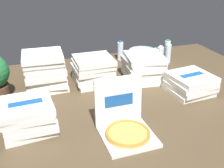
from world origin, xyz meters
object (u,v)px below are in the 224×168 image
(water_bottle_1, at_px, (160,56))
(open_pizza_box, at_px, (125,125))
(pizza_stack_left_far, at_px, (190,84))
(water_bottle_4, at_px, (167,49))
(pizza_stack_center_far, at_px, (28,116))
(pizza_stack_center_near, at_px, (144,68))
(water_bottle_2, at_px, (168,53))
(ice_bucket, at_px, (142,55))
(water_bottle_0, at_px, (120,51))
(water_bottle_3, at_px, (155,58))
(pizza_stack_right_mid, at_px, (45,71))
(pizza_stack_right_far, at_px, (93,70))

(water_bottle_1, bearing_deg, open_pizza_box, -128.26)
(pizza_stack_left_far, bearing_deg, water_bottle_4, 73.54)
(open_pizza_box, bearing_deg, pizza_stack_center_far, 155.86)
(pizza_stack_center_near, bearing_deg, water_bottle_4, 41.71)
(water_bottle_1, relative_size, water_bottle_2, 1.00)
(pizza_stack_center_far, xyz_separation_m, pizza_stack_left_far, (1.39, 0.11, -0.02))
(ice_bucket, height_order, water_bottle_0, water_bottle_0)
(water_bottle_1, distance_m, water_bottle_3, 0.10)
(pizza_stack_center_near, height_order, water_bottle_0, pizza_stack_center_near)
(pizza_stack_center_far, height_order, water_bottle_1, water_bottle_1)
(pizza_stack_right_mid, relative_size, water_bottle_3, 1.73)
(pizza_stack_left_far, xyz_separation_m, water_bottle_2, (0.19, 0.73, 0.02))
(open_pizza_box, relative_size, pizza_stack_right_mid, 0.97)
(pizza_stack_center_near, xyz_separation_m, pizza_stack_center_far, (-1.12, -0.50, -0.02))
(pizza_stack_center_near, bearing_deg, pizza_stack_center_far, -155.98)
(pizza_stack_right_far, distance_m, water_bottle_2, 0.97)
(pizza_stack_center_near, xyz_separation_m, water_bottle_0, (-0.02, 0.60, -0.02))
(ice_bucket, xyz_separation_m, water_bottle_0, (-0.23, 0.11, 0.04))
(open_pizza_box, height_order, ice_bucket, open_pizza_box)
(ice_bucket, bearing_deg, water_bottle_2, -31.60)
(pizza_stack_center_far, relative_size, water_bottle_3, 1.69)
(open_pizza_box, relative_size, water_bottle_3, 1.68)
(pizza_stack_right_mid, relative_size, water_bottle_4, 1.73)
(water_bottle_1, distance_m, water_bottle_4, 0.26)
(pizza_stack_center_near, xyz_separation_m, water_bottle_2, (0.46, 0.34, -0.02))
(water_bottle_0, bearing_deg, water_bottle_2, -28.25)
(pizza_stack_center_far, bearing_deg, pizza_stack_left_far, 4.61)
(water_bottle_0, bearing_deg, pizza_stack_right_mid, -152.67)
(pizza_stack_center_near, relative_size, water_bottle_0, 1.84)
(pizza_stack_right_mid, height_order, water_bottle_2, pizza_stack_right_mid)
(water_bottle_0, relative_size, water_bottle_4, 1.00)
(ice_bucket, xyz_separation_m, water_bottle_4, (0.30, -0.03, 0.04))
(water_bottle_2, bearing_deg, pizza_stack_left_far, -104.76)
(open_pizza_box, xyz_separation_m, pizza_stack_left_far, (0.77, 0.39, 0.01))
(water_bottle_1, bearing_deg, water_bottle_3, -152.26)
(pizza_stack_right_far, xyz_separation_m, water_bottle_2, (0.94, 0.24, -0.02))
(pizza_stack_center_far, height_order, water_bottle_3, water_bottle_3)
(pizza_stack_right_far, distance_m, water_bottle_1, 0.84)
(ice_bucket, bearing_deg, pizza_stack_center_near, -113.86)
(pizza_stack_center_near, relative_size, pizza_stack_right_far, 1.10)
(pizza_stack_right_mid, relative_size, water_bottle_2, 1.73)
(water_bottle_3, bearing_deg, open_pizza_box, -126.48)
(water_bottle_0, relative_size, water_bottle_2, 1.00)
(pizza_stack_center_near, bearing_deg, pizza_stack_left_far, -55.02)
(water_bottle_1, bearing_deg, pizza_stack_center_far, -151.59)
(pizza_stack_center_far, distance_m, water_bottle_3, 1.55)
(open_pizza_box, distance_m, water_bottle_2, 1.48)
(water_bottle_4, bearing_deg, ice_bucket, 174.90)
(pizza_stack_right_mid, distance_m, pizza_stack_center_far, 0.66)
(pizza_stack_center_near, distance_m, pizza_stack_left_far, 0.47)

